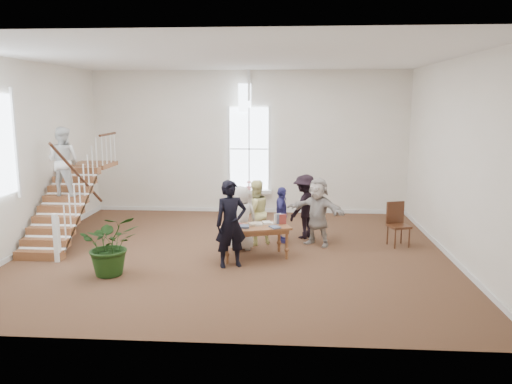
# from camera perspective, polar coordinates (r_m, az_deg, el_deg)

# --- Properties ---
(ground) EXTENTS (10.00, 10.00, 0.00)m
(ground) POSITION_cam_1_polar(r_m,az_deg,el_deg) (11.93, -2.53, -6.93)
(ground) COLOR #4D321E
(ground) RESTS_ON ground
(room_shell) EXTENTS (10.49, 10.00, 10.00)m
(room_shell) POSITION_cam_1_polar(r_m,az_deg,el_deg) (16.07, -0.79, -0.94)
(room_shell) COLOR silver
(room_shell) RESTS_ON ground
(staircase) EXTENTS (1.10, 4.10, 2.92)m
(staircase) POSITION_cam_1_polar(r_m,az_deg,el_deg) (13.46, -20.92, 1.45)
(staircase) COLOR brown
(staircase) RESTS_ON ground
(library_table) EXTENTS (1.75, 1.26, 0.81)m
(library_table) POSITION_cam_1_polar(r_m,az_deg,el_deg) (11.37, -0.41, -4.31)
(library_table) COLOR brown
(library_table) RESTS_ON ground
(police_officer) EXTENTS (0.81, 0.68, 1.89)m
(police_officer) POSITION_cam_1_polar(r_m,az_deg,el_deg) (10.72, -2.89, -3.66)
(police_officer) COLOR black
(police_officer) RESTS_ON ground
(elderly_woman) EXTENTS (0.88, 0.71, 1.56)m
(elderly_woman) POSITION_cam_1_polar(r_m,az_deg,el_deg) (11.96, -1.70, -3.00)
(elderly_woman) COLOR silver
(elderly_woman) RESTS_ON ground
(person_yellow) EXTENTS (1.00, 0.94, 1.63)m
(person_yellow) POSITION_cam_1_polar(r_m,az_deg,el_deg) (12.41, -0.10, -2.35)
(person_yellow) COLOR #F8F19B
(person_yellow) RESTS_ON ground
(woman_cluster_a) EXTENTS (0.40, 0.85, 1.42)m
(woman_cluster_a) POSITION_cam_1_polar(r_m,az_deg,el_deg) (12.64, 2.92, -2.61)
(woman_cluster_a) COLOR navy
(woman_cluster_a) RESTS_ON ground
(woman_cluster_b) EXTENTS (1.15, 1.24, 1.68)m
(woman_cluster_b) POSITION_cam_1_polar(r_m,az_deg,el_deg) (13.06, 5.59, -1.65)
(woman_cluster_b) COLOR black
(woman_cluster_b) RESTS_ON ground
(woman_cluster_c) EXTENTS (1.61, 1.24, 1.70)m
(woman_cluster_c) POSITION_cam_1_polar(r_m,az_deg,el_deg) (12.43, 7.06, -2.24)
(woman_cluster_c) COLOR #B6ACA4
(woman_cluster_c) RESTS_ON ground
(floor_plant) EXTENTS (1.44, 1.35, 1.28)m
(floor_plant) POSITION_cam_1_polar(r_m,az_deg,el_deg) (10.71, -16.29, -5.79)
(floor_plant) COLOR #193811
(floor_plant) RESTS_ON ground
(side_chair) EXTENTS (0.59, 0.59, 1.09)m
(side_chair) POSITION_cam_1_polar(r_m,az_deg,el_deg) (12.86, 15.83, -3.22)
(side_chair) COLOR #3A1F0F
(side_chair) RESTS_ON ground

